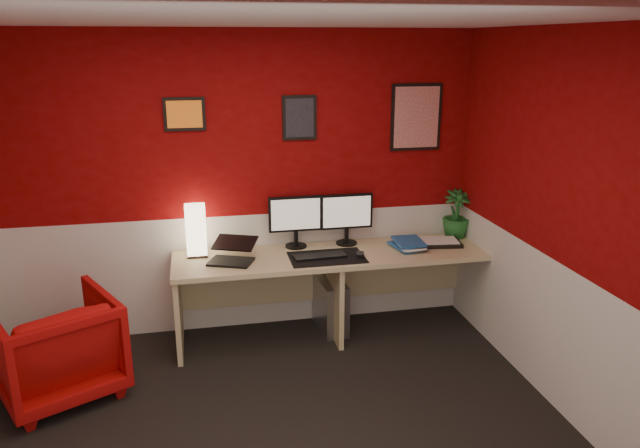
{
  "coord_description": "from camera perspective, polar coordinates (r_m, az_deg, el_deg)",
  "views": [
    {
      "loc": [
        -0.3,
        -3.15,
        2.39
      ],
      "look_at": [
        0.6,
        1.21,
        1.05
      ],
      "focal_mm": 34.02,
      "sensor_mm": 36.0,
      "label": 1
    }
  ],
  "objects": [
    {
      "name": "potted_plant",
      "position": [
        5.45,
        12.71,
        0.94
      ],
      "size": [
        0.27,
        0.27,
        0.43
      ],
      "primitive_type": "imported",
      "rotation": [
        0.0,
        0.0,
        -0.13
      ],
      "color": "#19591E",
      "rests_on": "desk"
    },
    {
      "name": "keyboard",
      "position": [
        4.86,
        -0.04,
        -3.02
      ],
      "size": [
        0.43,
        0.17,
        0.02
      ],
      "primitive_type": "cube",
      "rotation": [
        0.0,
        0.0,
        0.06
      ],
      "color": "black",
      "rests_on": "desk_mat"
    },
    {
      "name": "monitor_right",
      "position": [
        5.12,
        2.55,
        1.21
      ],
      "size": [
        0.45,
        0.06,
        0.58
      ],
      "primitive_type": "cube",
      "color": "black",
      "rests_on": "desk"
    },
    {
      "name": "zen_tray",
      "position": [
        5.28,
        11.16,
        -1.73
      ],
      "size": [
        0.38,
        0.3,
        0.03
      ],
      "primitive_type": "cube",
      "rotation": [
        0.0,
        0.0,
        -0.14
      ],
      "color": "black",
      "rests_on": "desk"
    },
    {
      "name": "monitor_left",
      "position": [
        5.04,
        -2.3,
        0.97
      ],
      "size": [
        0.45,
        0.06,
        0.58
      ],
      "primitive_type": "cube",
      "color": "black",
      "rests_on": "desk"
    },
    {
      "name": "art_center",
      "position": [
        4.99,
        -1.94,
        9.96
      ],
      "size": [
        0.28,
        0.02,
        0.36
      ],
      "primitive_type": "cube",
      "color": "black",
      "rests_on": "wall_back"
    },
    {
      "name": "book_middle",
      "position": [
        5.07,
        7.36,
        -2.05
      ],
      "size": [
        0.21,
        0.28,
        0.02
      ],
      "primitive_type": "imported",
      "rotation": [
        0.0,
        0.0,
        -0.02
      ],
      "color": "silver",
      "rests_on": "book_bottom"
    },
    {
      "name": "wainscot_right",
      "position": [
        4.34,
        22.19,
        -10.44
      ],
      "size": [
        0.01,
        3.5,
        1.0
      ],
      "primitive_type": "cube",
      "color": "silver",
      "rests_on": "ground"
    },
    {
      "name": "ceiling",
      "position": [
        3.17,
        -6.56,
        18.63
      ],
      "size": [
        4.0,
        3.5,
        0.01
      ],
      "primitive_type": "cube",
      "color": "white",
      "rests_on": "ground"
    },
    {
      "name": "desk_mat",
      "position": [
        4.87,
        0.65,
        -3.16
      ],
      "size": [
        0.6,
        0.38,
        0.01
      ],
      "primitive_type": "cube",
      "color": "black",
      "rests_on": "desk"
    },
    {
      "name": "wall_back",
      "position": [
        5.04,
        -7.97,
        3.53
      ],
      "size": [
        4.0,
        0.01,
        2.5
      ],
      "primitive_type": "cube",
      "color": "maroon",
      "rests_on": "ground"
    },
    {
      "name": "wainscot_back",
      "position": [
        5.26,
        -7.64,
        -4.46
      ],
      "size": [
        4.0,
        0.01,
        1.0
      ],
      "primitive_type": "cube",
      "color": "silver",
      "rests_on": "ground"
    },
    {
      "name": "book_bottom",
      "position": [
        5.09,
        7.09,
        -2.26
      ],
      "size": [
        0.27,
        0.33,
        0.03
      ],
      "primitive_type": "imported",
      "rotation": [
        0.0,
        0.0,
        0.18
      ],
      "color": "#21569B",
      "rests_on": "desk"
    },
    {
      "name": "mouse",
      "position": [
        4.88,
        3.8,
        -2.9
      ],
      "size": [
        0.08,
        0.11,
        0.03
      ],
      "primitive_type": "cube",
      "rotation": [
        0.0,
        0.0,
        -0.23
      ],
      "color": "black",
      "rests_on": "desk_mat"
    },
    {
      "name": "desk",
      "position": [
        5.1,
        1.29,
        -6.64
      ],
      "size": [
        2.6,
        0.65,
        0.73
      ],
      "primitive_type": "cube",
      "color": "tan",
      "rests_on": "ground"
    },
    {
      "name": "book_top",
      "position": [
        5.06,
        7.13,
        -1.76
      ],
      "size": [
        0.24,
        0.31,
        0.03
      ],
      "primitive_type": "imported",
      "rotation": [
        0.0,
        0.0,
        -0.03
      ],
      "color": "#21569B",
      "rests_on": "book_middle"
    },
    {
      "name": "wall_right",
      "position": [
        4.07,
        23.4,
        -0.95
      ],
      "size": [
        0.01,
        3.5,
        2.5
      ],
      "primitive_type": "cube",
      "color": "maroon",
      "rests_on": "ground"
    },
    {
      "name": "shoji_lamp",
      "position": [
        4.96,
        -11.58,
        -0.73
      ],
      "size": [
        0.16,
        0.16,
        0.4
      ],
      "primitive_type": "cube",
      "color": "#FFE5B2",
      "rests_on": "desk"
    },
    {
      "name": "laptop",
      "position": [
        4.77,
        -8.43,
        -2.39
      ],
      "size": [
        0.39,
        0.34,
        0.22
      ],
      "primitive_type": "cube",
      "rotation": [
        0.0,
        0.0,
        -0.39
      ],
      "color": "black",
      "rests_on": "desk"
    },
    {
      "name": "art_left",
      "position": [
        4.92,
        -12.63,
        10.06
      ],
      "size": [
        0.32,
        0.02,
        0.26
      ],
      "primitive_type": "cube",
      "color": "orange",
      "rests_on": "wall_back"
    },
    {
      "name": "art_right",
      "position": [
        5.26,
        9.02,
        9.9
      ],
      "size": [
        0.44,
        0.02,
        0.56
      ],
      "primitive_type": "cube",
      "color": "red",
      "rests_on": "wall_back"
    },
    {
      "name": "armchair",
      "position": [
        4.66,
        -23.59,
        -10.58
      ],
      "size": [
        1.04,
        1.05,
        0.72
      ],
      "primitive_type": "imported",
      "rotation": [
        0.0,
        0.0,
        3.62
      ],
      "color": "#AC0D0C",
      "rests_on": "ground"
    },
    {
      "name": "pc_tower",
      "position": [
        5.25,
        0.99,
        -7.6
      ],
      "size": [
        0.24,
        0.47,
        0.45
      ],
      "primitive_type": "cube",
      "rotation": [
        0.0,
        0.0,
        0.08
      ],
      "color": "#99999E",
      "rests_on": "ground"
    }
  ]
}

